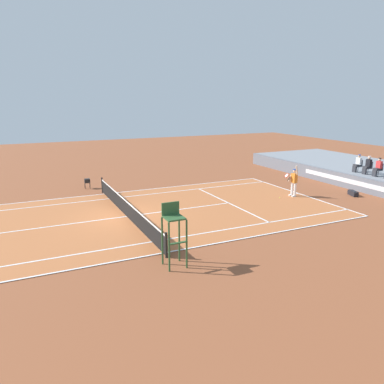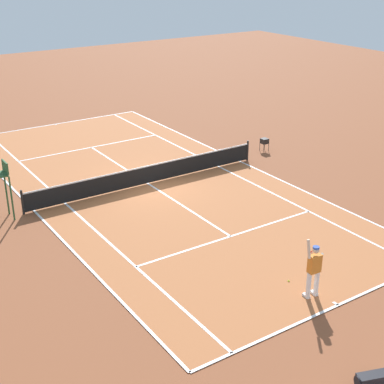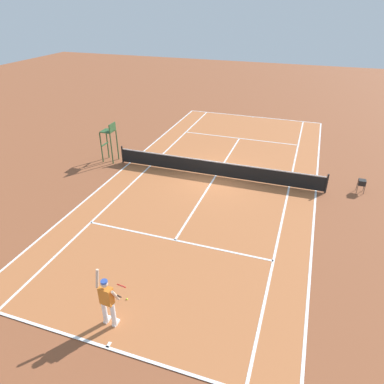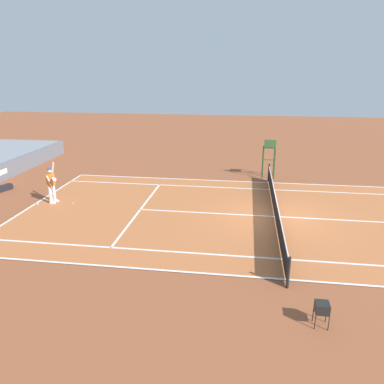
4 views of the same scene
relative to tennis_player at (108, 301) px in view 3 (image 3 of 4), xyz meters
name	(u,v)px [view 3 (image 3 of 4)]	position (x,y,z in m)	size (l,w,h in m)	color
ground_plane	(216,176)	(-0.33, -11.07, -0.99)	(80.00, 80.00, 0.00)	brown
court	(216,176)	(-0.33, -11.07, -0.98)	(11.08, 23.88, 0.03)	#B76638
net	(216,168)	(-0.33, -11.07, -0.47)	(11.98, 0.10, 1.07)	black
tennis_player	(108,301)	(0.00, 0.00, 0.00)	(0.78, 0.62, 2.08)	white
tennis_ball	(127,299)	(0.00, -1.05, -0.96)	(0.07, 0.07, 0.07)	#D1E533
umpire_chair	(109,137)	(6.39, -11.07, 0.56)	(0.77, 0.77, 2.44)	#2D562D
ball_hopper	(362,182)	(-8.00, -11.76, -0.42)	(0.36, 0.36, 0.70)	black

